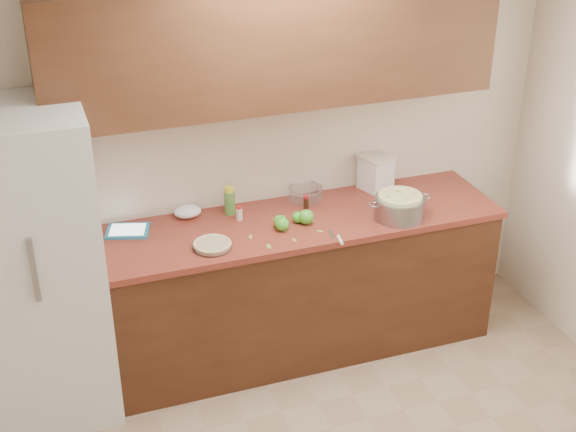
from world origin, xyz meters
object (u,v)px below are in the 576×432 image
object	(u,v)px
pie	(212,245)
colander	(399,207)
flour_canister	(376,172)
tablet	(128,231)

from	to	relation	value
pie	colander	xyz separation A→B (m)	(1.15, -0.01, 0.05)
colander	flour_canister	distance (m)	0.42
colander	tablet	distance (m)	1.61
pie	tablet	world-z (taller)	pie
colander	tablet	size ratio (longest dim) A/B	1.41
pie	flour_canister	distance (m)	1.26
colander	flour_canister	size ratio (longest dim) A/B	1.70
tablet	flour_canister	bearing A→B (deg)	19.15
pie	colander	world-z (taller)	colander
colander	tablet	xyz separation A→B (m)	(-1.57, 0.35, -0.06)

